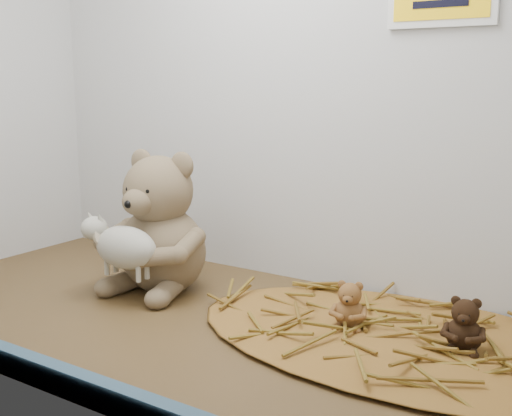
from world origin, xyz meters
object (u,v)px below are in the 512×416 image
Objects in this scene: toy_lamb at (126,248)px; mini_teddy_brown at (465,321)px; main_teddy at (161,221)px; mini_teddy_tan at (350,302)px.

toy_lamb is 2.11× the size of mini_teddy_brown.
mini_teddy_tan is at bearing -3.64° from main_teddy.
main_teddy is at bearing 164.96° from mini_teddy_tan.
mini_teddy_brown is (17.77, 1.00, 0.21)cm from mini_teddy_tan.
mini_teddy_tan is at bearing 173.92° from mini_teddy_brown.
main_teddy is 3.55× the size of mini_teddy_tan.
mini_teddy_tan is 0.95× the size of mini_teddy_brown.
main_teddy is 58.13cm from mini_teddy_brown.
main_teddy is at bearing 171.05° from mini_teddy_brown.
toy_lamb reaches higher than mini_teddy_brown.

